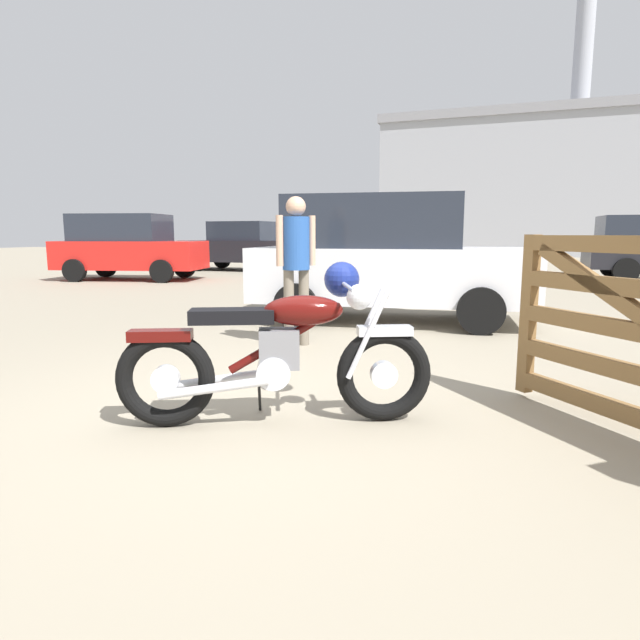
{
  "coord_description": "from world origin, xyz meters",
  "views": [
    {
      "loc": [
        1.47,
        -3.49,
        1.25
      ],
      "look_at": [
        0.23,
        0.81,
        0.54
      ],
      "focal_mm": 30.53,
      "sensor_mm": 36.0,
      "label": 1
    }
  ],
  "objects_px": {
    "vintage_motorcycle": "(284,350)",
    "bystander": "(296,255)",
    "blue_hatchback_right": "(244,246)",
    "silver_sedan_mid": "(386,258)",
    "dark_sedan_left": "(128,246)"
  },
  "relations": [
    {
      "from": "blue_hatchback_right",
      "to": "silver_sedan_mid",
      "type": "height_order",
      "value": "silver_sedan_mid"
    },
    {
      "from": "vintage_motorcycle",
      "to": "blue_hatchback_right",
      "type": "distance_m",
      "value": 15.6
    },
    {
      "from": "vintage_motorcycle",
      "to": "silver_sedan_mid",
      "type": "distance_m",
      "value": 4.49
    },
    {
      "from": "silver_sedan_mid",
      "to": "vintage_motorcycle",
      "type": "bearing_deg",
      "value": -92.67
    },
    {
      "from": "vintage_motorcycle",
      "to": "silver_sedan_mid",
      "type": "xyz_separation_m",
      "value": [
        -0.05,
        4.47,
        0.43
      ]
    },
    {
      "from": "vintage_motorcycle",
      "to": "bystander",
      "type": "distance_m",
      "value": 2.6
    },
    {
      "from": "dark_sedan_left",
      "to": "blue_hatchback_right",
      "type": "height_order",
      "value": "dark_sedan_left"
    },
    {
      "from": "blue_hatchback_right",
      "to": "silver_sedan_mid",
      "type": "distance_m",
      "value": 11.67
    },
    {
      "from": "silver_sedan_mid",
      "to": "blue_hatchback_right",
      "type": "bearing_deg",
      "value": 120.57
    },
    {
      "from": "vintage_motorcycle",
      "to": "bystander",
      "type": "bearing_deg",
      "value": 86.01
    },
    {
      "from": "dark_sedan_left",
      "to": "vintage_motorcycle",
      "type": "bearing_deg",
      "value": -59.68
    },
    {
      "from": "bystander",
      "to": "silver_sedan_mid",
      "type": "relative_size",
      "value": 0.42
    },
    {
      "from": "bystander",
      "to": "blue_hatchback_right",
      "type": "height_order",
      "value": "blue_hatchback_right"
    },
    {
      "from": "dark_sedan_left",
      "to": "silver_sedan_mid",
      "type": "height_order",
      "value": "same"
    },
    {
      "from": "vintage_motorcycle",
      "to": "silver_sedan_mid",
      "type": "height_order",
      "value": "silver_sedan_mid"
    }
  ]
}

